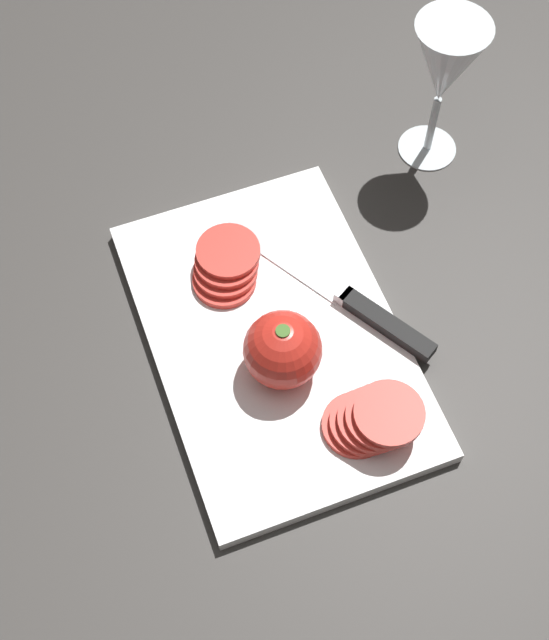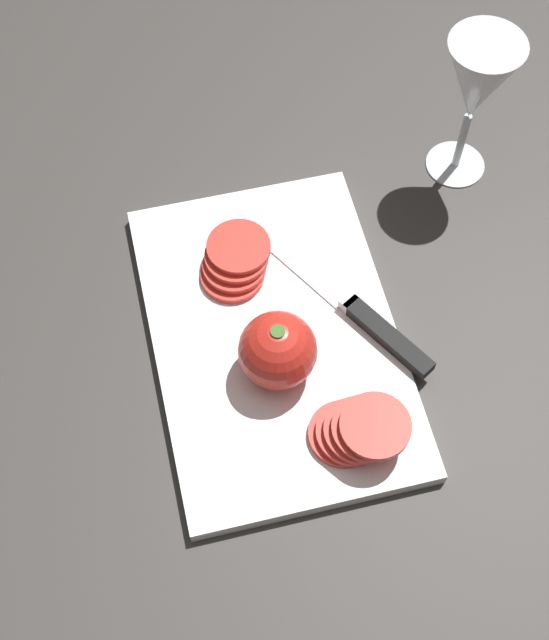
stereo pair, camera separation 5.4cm
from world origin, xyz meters
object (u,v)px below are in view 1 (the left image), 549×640
at_px(wine_glass, 445,68).
at_px(tomato_slice_stack_near, 226,266).
at_px(whole_tomato, 283,350).
at_px(knife, 363,309).
at_px(tomato_slice_stack_far, 373,419).

bearing_deg(wine_glass, tomato_slice_stack_near, 108.12).
relative_size(whole_tomato, knife, 0.33).
relative_size(tomato_slice_stack_near, tomato_slice_stack_far, 0.91).
bearing_deg(tomato_slice_stack_far, whole_tomato, 32.53).
bearing_deg(wine_glass, tomato_slice_stack_far, 145.88).
xyz_separation_m(tomato_slice_stack_near, tomato_slice_stack_far, (-0.22, -0.07, 0.00)).
distance_m(wine_glass, whole_tomato, 0.35).
height_order(whole_tomato, tomato_slice_stack_near, whole_tomato).
bearing_deg(whole_tomato, wine_glass, -50.77).
xyz_separation_m(whole_tomato, tomato_slice_stack_far, (-0.09, -0.06, -0.02)).
distance_m(knife, tomato_slice_stack_near, 0.15).
xyz_separation_m(whole_tomato, knife, (0.03, -0.10, -0.03)).
xyz_separation_m(knife, tomato_slice_stack_far, (-0.12, 0.04, 0.01)).
distance_m(knife, tomato_slice_stack_far, 0.13).
height_order(wine_glass, whole_tomato, wine_glass).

